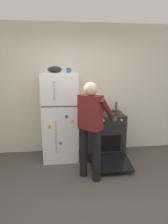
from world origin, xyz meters
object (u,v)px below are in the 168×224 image
at_px(refrigerator, 60,117).
at_px(pepper_mill, 116,106).
at_px(red_pot, 97,111).
at_px(stove_range, 104,135).
at_px(mixing_bowl, 55,69).
at_px(person_cook, 92,123).
at_px(coffee_mug, 69,70).

relative_size(refrigerator, pepper_mill, 9.23).
bearing_deg(red_pot, refrigerator, 176.13).
bearing_deg(stove_range, refrigerator, 178.88).
distance_m(refrigerator, mixing_bowl, 0.92).
xyz_separation_m(person_cook, pepper_mill, (0.69, 1.03, 0.05)).
distance_m(stove_range, red_pot, 0.54).
height_order(refrigerator, mixing_bowl, mixing_bowl).
height_order(stove_range, red_pot, red_pot).
bearing_deg(mixing_bowl, stove_range, -1.05).
xyz_separation_m(refrigerator, red_pot, (0.73, -0.05, 0.10)).
bearing_deg(red_pot, pepper_mill, 28.52).
height_order(person_cook, pepper_mill, person_cook).
bearing_deg(stove_range, pepper_mill, 35.98).
distance_m(refrigerator, person_cook, 0.98).
bearing_deg(person_cook, mixing_bowl, 125.09).
bearing_deg(stove_range, red_pot, -168.63).
height_order(red_pot, mixing_bowl, mixing_bowl).
bearing_deg(mixing_bowl, person_cook, -54.91).
bearing_deg(red_pot, mixing_bowl, 176.49).
bearing_deg(refrigerator, coffee_mug, 15.40).
xyz_separation_m(stove_range, red_pot, (-0.16, -0.03, 0.52)).
distance_m(person_cook, coffee_mug, 1.24).
height_order(stove_range, coffee_mug, coffee_mug).
relative_size(person_cook, pepper_mill, 8.59).
distance_m(person_cook, pepper_mill, 1.24).
bearing_deg(mixing_bowl, coffee_mug, 10.78).
relative_size(stove_range, mixing_bowl, 4.47).
height_order(stove_range, person_cook, person_cook).
height_order(refrigerator, coffee_mug, coffee_mug).
relative_size(refrigerator, stove_range, 1.41).
distance_m(person_cook, mixing_bowl, 1.31).
relative_size(refrigerator, red_pot, 5.20).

